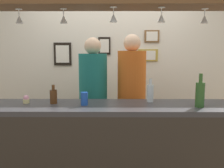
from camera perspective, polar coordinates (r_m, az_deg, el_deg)
back_wall at (r=3.61m, az=0.12°, el=3.94°), size 4.40×0.06×2.60m
bar_counter at (r=2.16m, az=-0.12°, el=-14.85°), size 2.70×0.55×1.05m
overhead_glass_rack at (r=2.25m, az=-0.08°, el=18.51°), size 2.20×0.36×0.04m
hanging_wineglass_far_left at (r=2.44m, az=-21.57°, el=14.45°), size 0.07×0.07×0.13m
hanging_wineglass_left at (r=2.31m, az=-11.63°, el=15.26°), size 0.07×0.07×0.13m
hanging_wineglass_center_left at (r=2.18m, az=0.36°, el=15.86°), size 0.07×0.07×0.13m
hanging_wineglass_center at (r=2.24m, az=11.88°, el=15.48°), size 0.07×0.07×0.13m
hanging_wineglass_center_right at (r=2.42m, az=21.50°, el=14.52°), size 0.07×0.07×0.13m
person_left_teal_shirt at (r=2.88m, az=-4.58°, el=-2.37°), size 0.34×0.34×1.71m
person_right_orange_shirt at (r=2.87m, az=4.76°, el=-1.90°), size 0.34×0.34×1.75m
bottle_champagne_green at (r=2.23m, az=20.55°, el=-2.26°), size 0.08×0.08×0.30m
bottle_beer_brown_stubby at (r=2.31m, az=-14.00°, el=-2.89°), size 0.07×0.07×0.18m
bottle_soda_clear at (r=2.34m, az=9.26°, el=-2.08°), size 0.06×0.06×0.23m
drink_can at (r=2.19m, az=-6.72°, el=-3.53°), size 0.07×0.07×0.12m
cupcake at (r=2.40m, az=-20.08°, el=-3.56°), size 0.06×0.06×0.08m
picture_frame_upper_small at (r=3.61m, az=9.64°, el=11.33°), size 0.22×0.02×0.18m
picture_frame_lower_pair at (r=3.60m, az=8.67°, el=6.90°), size 0.30×0.02×0.18m
picture_frame_crest at (r=3.56m, az=-1.87°, el=9.22°), size 0.18×0.02×0.26m
picture_frame_caricature at (r=3.64m, az=-11.88°, el=7.12°), size 0.26×0.02×0.34m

